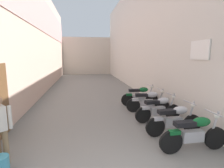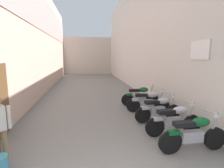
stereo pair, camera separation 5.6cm
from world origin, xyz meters
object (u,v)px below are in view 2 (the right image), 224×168
Objects in this scene: motorcycle_nearest at (194,133)px; motorcycle_fourth at (148,101)px; motorcycle_third at (159,108)px; motorcycle_second at (174,119)px; motorcycle_fifth at (140,95)px.

motorcycle_fourth is (-0.00, 3.23, 0.00)m from motorcycle_nearest.
motorcycle_third and motorcycle_fourth have the same top height.
motorcycle_second is (-0.00, 0.98, 0.00)m from motorcycle_nearest.
motorcycle_nearest is at bearing -90.00° from motorcycle_fourth.
motorcycle_second and motorcycle_fifth have the same top height.
motorcycle_fourth is at bearing 90.00° from motorcycle_nearest.
motorcycle_third and motorcycle_fifth have the same top height.
motorcycle_nearest is 2.13m from motorcycle_third.
motorcycle_nearest is at bearing -90.00° from motorcycle_second.
motorcycle_third is (-0.00, 2.13, 0.00)m from motorcycle_nearest.
motorcycle_nearest is 1.00× the size of motorcycle_fourth.
motorcycle_fifth is at bearing 90.00° from motorcycle_nearest.
motorcycle_second is at bearing 90.00° from motorcycle_nearest.
motorcycle_nearest is 1.00× the size of motorcycle_third.
motorcycle_fifth is at bearing 90.00° from motorcycle_second.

